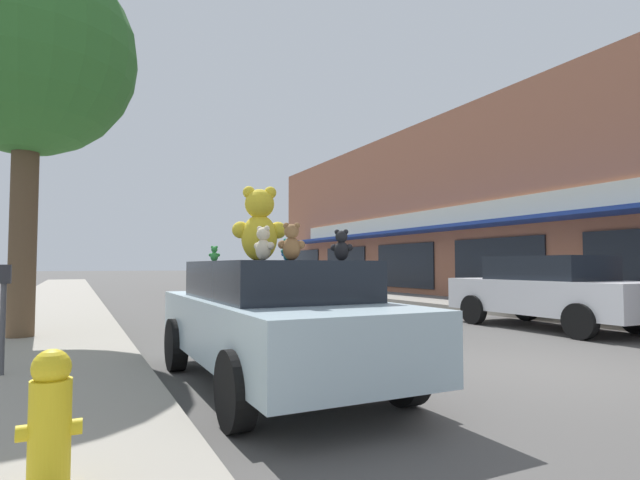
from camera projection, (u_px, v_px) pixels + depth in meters
name	position (u px, v px, depth m)	size (l,w,h in m)	color
ground_plane	(544.00, 370.00, 6.76)	(260.00, 260.00, 0.00)	#514F4C
storefront_row	(604.00, 206.00, 20.63)	(13.56, 38.82, 7.73)	#9E6047
plush_art_car	(274.00, 318.00, 5.92)	(1.97, 4.45, 1.47)	#ADC6D1
teddy_bear_giant	(259.00, 225.00, 6.05)	(0.69, 0.49, 0.91)	yellow
teddy_bear_teal	(288.00, 250.00, 5.08)	(0.15, 0.15, 0.23)	teal
teddy_bear_black	(341.00, 246.00, 5.29)	(0.24, 0.22, 0.33)	black
teddy_bear_blue	(288.00, 253.00, 6.83)	(0.18, 0.15, 0.24)	blue
teddy_bear_brown	(292.00, 242.00, 4.92)	(0.28, 0.21, 0.37)	olive
teddy_bear_green	(214.00, 254.00, 6.71)	(0.16, 0.13, 0.21)	green
teddy_bear_cream	(263.00, 244.00, 4.98)	(0.20, 0.26, 0.35)	beige
parked_car_far_center	(549.00, 290.00, 11.18)	(1.99, 4.56, 1.62)	silver
street_tree	(29.00, 54.00, 9.05)	(3.75, 3.75, 7.02)	brown
fire_hydrant	(50.00, 420.00, 2.79)	(0.33, 0.22, 0.79)	yellow
parking_meter	(3.00, 304.00, 5.77)	(0.14, 0.10, 1.27)	#4C4C51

